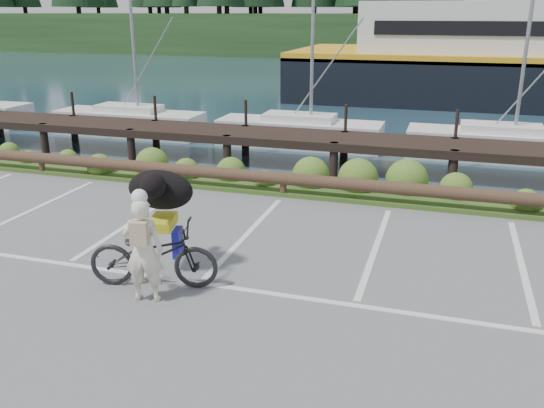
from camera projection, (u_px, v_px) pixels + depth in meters
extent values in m
plane|color=#5C5C5F|center=(210.00, 274.00, 9.95)|extent=(72.00, 72.00, 0.00)
plane|color=#1C3543|center=(411.00, 73.00, 53.82)|extent=(160.00, 160.00, 0.00)
cube|color=#3D5B21|center=(291.00, 186.00, 14.74)|extent=(34.00, 1.60, 0.10)
imported|color=black|center=(153.00, 255.00, 9.35)|extent=(2.23, 1.20, 1.11)
imported|color=#ECE3C8|center=(143.00, 250.00, 8.79)|extent=(0.69, 0.53, 1.68)
ellipsoid|color=black|center=(160.00, 190.00, 9.70)|extent=(0.83, 1.28, 0.68)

